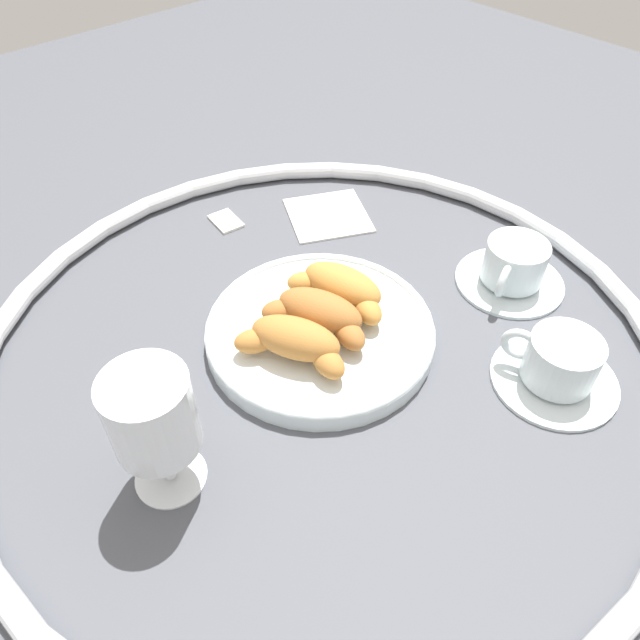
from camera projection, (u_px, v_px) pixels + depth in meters
name	position (u px, v px, depth m)	size (l,w,h in m)	color
ground_plane	(323.00, 354.00, 0.69)	(2.20, 2.20, 0.00)	#4C4F56
table_chrome_rim	(323.00, 347.00, 0.68)	(0.77, 0.77, 0.02)	silver
pastry_plate	(320.00, 331.00, 0.70)	(0.26, 0.26, 0.02)	silver
croissant_large	(341.00, 287.00, 0.70)	(0.13, 0.08, 0.04)	#CC893D
croissant_small	(319.00, 313.00, 0.67)	(0.13, 0.09, 0.04)	#AD6B33
croissant_extra	(294.00, 341.00, 0.64)	(0.12, 0.10, 0.04)	#BC7A38
coffee_cup_near	(513.00, 268.00, 0.75)	(0.14, 0.14, 0.06)	silver
coffee_cup_far	(559.00, 365.00, 0.64)	(0.14, 0.14, 0.06)	silver
juice_glass_left	(153.00, 420.00, 0.51)	(0.08, 0.08, 0.14)	white
sugar_packet	(226.00, 220.00, 0.86)	(0.05, 0.03, 0.01)	white
folded_napkin	(328.00, 215.00, 0.88)	(0.11, 0.11, 0.01)	silver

